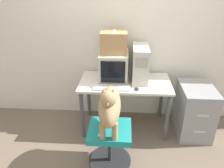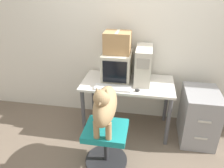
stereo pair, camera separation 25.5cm
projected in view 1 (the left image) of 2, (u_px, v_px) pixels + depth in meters
name	position (u px, v px, depth m)	size (l,w,h in m)	color
ground_plane	(124.00, 140.00, 2.92)	(12.00, 12.00, 0.00)	#6B5B4C
wall_back	(127.00, 31.00, 2.94)	(8.00, 0.05, 2.60)	silver
desk	(125.00, 88.00, 2.91)	(1.19, 0.63, 0.72)	silver
crt_monitor	(114.00, 66.00, 2.88)	(0.37, 0.43, 0.36)	beige
pc_tower	(140.00, 64.00, 2.82)	(0.20, 0.46, 0.45)	beige
keyboard	(112.00, 88.00, 2.68)	(0.45, 0.15, 0.03)	silver
computer_mouse	(137.00, 89.00, 2.64)	(0.06, 0.04, 0.04)	#333333
office_chair	(110.00, 144.00, 2.46)	(0.49, 0.49, 0.50)	#262628
dog	(109.00, 106.00, 2.20)	(0.23, 0.57, 0.58)	#9E7F56
filing_cabinet	(194.00, 111.00, 2.93)	(0.42, 0.58, 0.69)	gray
cardboard_box	(114.00, 42.00, 2.74)	(0.33, 0.26, 0.27)	#A87F51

